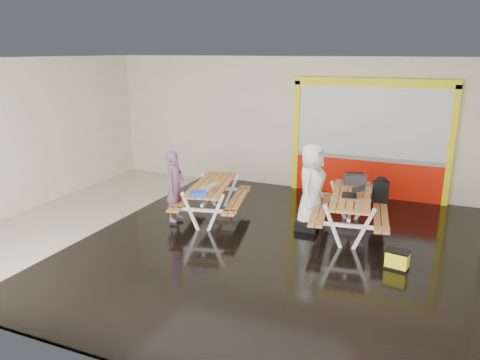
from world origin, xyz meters
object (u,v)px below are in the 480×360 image
at_px(toolbox, 355,179).
at_px(backpack, 381,191).
at_px(blue_pouch, 198,194).
at_px(fluke_bag, 397,260).
at_px(picnic_table_right, 350,204).
at_px(person_left, 175,186).
at_px(laptop_left, 208,187).
at_px(dark_case, 307,226).
at_px(laptop_right, 353,193).
at_px(picnic_table_left, 212,192).
at_px(person_right, 312,187).

height_order(toolbox, backpack, toolbox).
distance_m(blue_pouch, toolbox, 3.40).
height_order(backpack, fluke_bag, backpack).
distance_m(picnic_table_right, backpack, 0.91).
bearing_deg(toolbox, backpack, -1.91).
distance_m(person_left, fluke_bag, 4.69).
xyz_separation_m(laptop_left, dark_case, (2.00, 0.51, -0.74)).
bearing_deg(fluke_bag, laptop_right, 129.09).
bearing_deg(backpack, laptop_left, -155.93).
xyz_separation_m(toolbox, fluke_bag, (1.12, -2.11, -0.76)).
xyz_separation_m(laptop_right, toolbox, (-0.10, 0.86, 0.04)).
relative_size(person_left, blue_pouch, 4.83).
relative_size(picnic_table_left, toolbox, 4.58).
height_order(person_left, dark_case, person_left).
bearing_deg(laptop_left, dark_case, 14.17).
distance_m(picnic_table_left, fluke_bag, 4.18).
bearing_deg(dark_case, person_left, -166.68).
bearing_deg(fluke_bag, picnic_table_left, 165.57).
relative_size(person_left, laptop_right, 3.10).
bearing_deg(picnic_table_left, person_left, -136.37).
xyz_separation_m(picnic_table_left, person_left, (-0.59, -0.57, 0.23)).
xyz_separation_m(person_left, dark_case, (2.73, 0.65, -0.73)).
xyz_separation_m(picnic_table_right, dark_case, (-0.83, -0.21, -0.53)).
bearing_deg(backpack, person_left, -158.15).
height_order(person_left, fluke_bag, person_left).
relative_size(person_left, fluke_bag, 3.63).
height_order(laptop_left, dark_case, laptop_left).
relative_size(toolbox, fluke_bag, 1.20).
bearing_deg(person_left, laptop_right, -80.00).
distance_m(picnic_table_right, person_right, 0.88).
relative_size(blue_pouch, toolbox, 0.62).
bearing_deg(picnic_table_left, blue_pouch, -80.98).
bearing_deg(laptop_right, person_left, -167.73).
xyz_separation_m(person_right, fluke_bag, (1.89, -1.42, -0.70)).
bearing_deg(person_right, dark_case, -176.33).
height_order(person_right, fluke_bag, person_right).
bearing_deg(dark_case, fluke_bag, -30.64).
relative_size(backpack, dark_case, 1.26).
distance_m(picnic_table_left, toolbox, 3.11).
bearing_deg(laptop_right, picnic_table_right, 116.63).
xyz_separation_m(picnic_table_right, fluke_bag, (1.06, -1.33, -0.45)).
distance_m(backpack, fluke_bag, 2.24).
relative_size(person_left, toolbox, 3.01).
bearing_deg(toolbox, dark_case, -127.48).
relative_size(laptop_left, toolbox, 0.81).
relative_size(laptop_left, laptop_right, 0.83).
xyz_separation_m(blue_pouch, dark_case, (2.00, 0.98, -0.74)).
xyz_separation_m(picnic_table_right, blue_pouch, (-2.83, -1.20, 0.21)).
bearing_deg(dark_case, toolbox, 52.52).
xyz_separation_m(picnic_table_left, blue_pouch, (0.14, -0.90, 0.24)).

